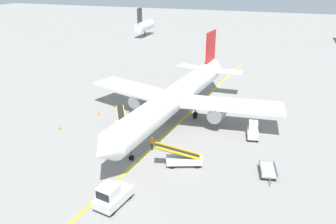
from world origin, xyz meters
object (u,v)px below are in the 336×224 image
(baggage_cart_loaded, at_px, (268,170))
(safety_cone_nose_right, at_px, (145,125))
(baggage_tug_near_wing, at_px, (253,131))
(airliner, at_px, (177,96))
(safety_cone_nose_left, at_px, (99,113))
(belt_loader_aft_hold, at_px, (183,159))
(pushback_tug, at_px, (112,196))
(safety_cone_wingtip_left, at_px, (60,128))
(belt_loader_forward_hold, at_px, (122,126))
(ground_crew_marshaller, at_px, (152,143))

(baggage_cart_loaded, relative_size, safety_cone_nose_right, 8.73)
(baggage_tug_near_wing, distance_m, baggage_cart_loaded, 8.09)
(airliner, height_order, baggage_tug_near_wing, airliner)
(baggage_tug_near_wing, bearing_deg, safety_cone_nose_left, 179.62)
(belt_loader_aft_hold, relative_size, baggage_cart_loaded, 1.34)
(belt_loader_aft_hold, height_order, safety_cone_nose_right, belt_loader_aft_hold)
(pushback_tug, xyz_separation_m, belt_loader_aft_hold, (4.02, 8.37, -0.22))
(belt_loader_aft_hold, bearing_deg, safety_cone_nose_left, 149.45)
(baggage_tug_near_wing, relative_size, belt_loader_aft_hold, 0.50)
(pushback_tug, distance_m, safety_cone_wingtip_left, 17.87)
(belt_loader_forward_hold, height_order, safety_cone_nose_right, belt_loader_forward_hold)
(safety_cone_nose_right, bearing_deg, airliner, 46.70)
(belt_loader_aft_hold, distance_m, safety_cone_wingtip_left, 17.94)
(airliner, height_order, safety_cone_nose_right, airliner)
(baggage_tug_near_wing, height_order, baggage_cart_loaded, baggage_tug_near_wing)
(safety_cone_nose_left, bearing_deg, safety_cone_wingtip_left, -112.42)
(belt_loader_forward_hold, bearing_deg, safety_cone_nose_right, 50.65)
(pushback_tug, distance_m, safety_cone_nose_right, 16.40)
(airliner, bearing_deg, belt_loader_aft_hold, -69.32)
(belt_loader_forward_hold, bearing_deg, ground_crew_marshaller, -30.38)
(baggage_tug_near_wing, distance_m, ground_crew_marshaller, 12.66)
(belt_loader_forward_hold, distance_m, ground_crew_marshaller, 6.13)
(airliner, distance_m, baggage_tug_near_wing, 11.09)
(baggage_tug_near_wing, bearing_deg, safety_cone_nose_right, -174.95)
(pushback_tug, height_order, belt_loader_aft_hold, belt_loader_aft_hold)
(baggage_tug_near_wing, height_order, belt_loader_aft_hold, belt_loader_aft_hold)
(belt_loader_forward_hold, relative_size, ground_crew_marshaller, 2.91)
(belt_loader_aft_hold, bearing_deg, baggage_cart_loaded, 7.31)
(belt_loader_forward_hold, bearing_deg, airliner, 48.28)
(safety_cone_nose_left, bearing_deg, belt_loader_aft_hold, -30.55)
(belt_loader_aft_hold, bearing_deg, safety_cone_wingtip_left, 169.83)
(safety_cone_nose_left, bearing_deg, safety_cone_nose_right, -10.09)
(baggage_tug_near_wing, height_order, belt_loader_forward_hold, belt_loader_forward_hold)
(belt_loader_forward_hold, bearing_deg, baggage_cart_loaded, -12.38)
(belt_loader_forward_hold, bearing_deg, safety_cone_wingtip_left, -166.39)
(belt_loader_aft_hold, relative_size, safety_cone_wingtip_left, 11.66)
(belt_loader_forward_hold, distance_m, safety_cone_wingtip_left, 8.30)
(ground_crew_marshaller, bearing_deg, baggage_cart_loaded, -4.00)
(baggage_tug_near_wing, xyz_separation_m, ground_crew_marshaller, (-10.65, -6.84, -0.02))
(pushback_tug, height_order, safety_cone_nose_left, pushback_tug)
(belt_loader_forward_hold, height_order, safety_cone_nose_left, belt_loader_forward_hold)
(ground_crew_marshaller, relative_size, safety_cone_nose_right, 3.86)
(baggage_tug_near_wing, distance_m, belt_loader_aft_hold, 10.89)
(baggage_cart_loaded, bearing_deg, baggage_tug_near_wing, 106.62)
(belt_loader_forward_hold, xyz_separation_m, safety_cone_nose_left, (-5.65, 3.88, -0.56))
(airliner, relative_size, safety_cone_wingtip_left, 80.29)
(safety_cone_wingtip_left, bearing_deg, baggage_tug_near_wing, 13.33)
(airliner, distance_m, ground_crew_marshaller, 9.48)
(belt_loader_forward_hold, relative_size, safety_cone_wingtip_left, 11.23)
(baggage_tug_near_wing, height_order, ground_crew_marshaller, baggage_tug_near_wing)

